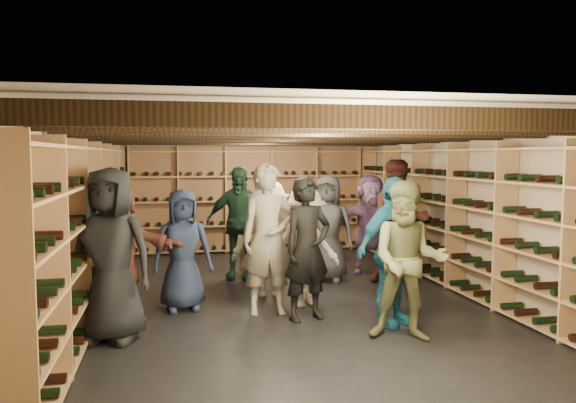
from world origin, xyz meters
The scene contains 23 objects.
ground centered at (0.00, 0.00, 0.00)m, with size 8.00×8.00×0.00m, color black.
walls centered at (0.00, 0.00, 1.20)m, with size 5.52×8.02×2.40m.
ceiling centered at (0.00, 0.00, 2.40)m, with size 5.50×8.00×0.01m, color #BFB6A3.
ceiling_joists centered at (0.00, 0.00, 2.26)m, with size 5.40×7.12×0.18m.
wine_rack_left centered at (-2.57, 0.00, 1.08)m, with size 0.32×7.50×2.15m.
wine_rack_right centered at (2.57, 0.00, 1.08)m, with size 0.32×7.50×2.15m.
wine_rack_back centered at (0.00, 3.83, 1.07)m, with size 4.70×0.30×2.15m.
crate_stack_left centered at (-0.18, 1.60, 0.26)m, with size 0.58×0.47×0.51m.
crate_stack_right centered at (1.24, 2.51, 0.17)m, with size 0.53×0.38×0.34m.
crate_loose centered at (1.11, 2.74, 0.09)m, with size 0.50×0.33×0.17m, color tan.
person_0 centered at (-2.18, -1.45, 0.93)m, with size 0.91×0.59×1.85m, color black.
person_1 centered at (0.04, -1.12, 0.86)m, with size 0.63×0.41×1.72m, color black.
person_2 centered at (0.91, -2.06, 0.85)m, with size 0.83×0.65×1.71m, color #5F633A.
person_3 centered at (0.16, -0.47, 0.78)m, with size 1.00×0.58×1.55m, color beige.
person_4 centered at (0.95, -1.51, 0.87)m, with size 1.02×0.42×1.73m, color #175C78.
person_5 centered at (-2.18, -0.73, 0.83)m, with size 1.53×0.49×1.65m, color brown.
person_6 centered at (-1.42, -0.37, 0.77)m, with size 0.76×0.49×1.55m, color #202D4D.
person_7 centered at (-0.38, -0.75, 0.94)m, with size 0.68×0.45×1.87m, color gray.
person_8 centered at (1.90, 0.52, 0.96)m, with size 0.93×0.72×1.91m, color #401C15.
person_9 centered at (-0.22, 0.10, 0.81)m, with size 1.04×0.60×1.62m, color #A3A095.
person_10 centered at (-0.50, 1.30, 0.90)m, with size 1.06×0.44×1.80m, color #1F432F.
person_11 centered at (1.72, 1.30, 0.83)m, with size 1.54×0.49×1.66m, color #846092.
person_12 centered at (0.86, 0.87, 0.83)m, with size 0.81×0.53×1.66m, color #35363A.
Camera 1 is at (-1.54, -7.56, 1.97)m, focal length 35.00 mm.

